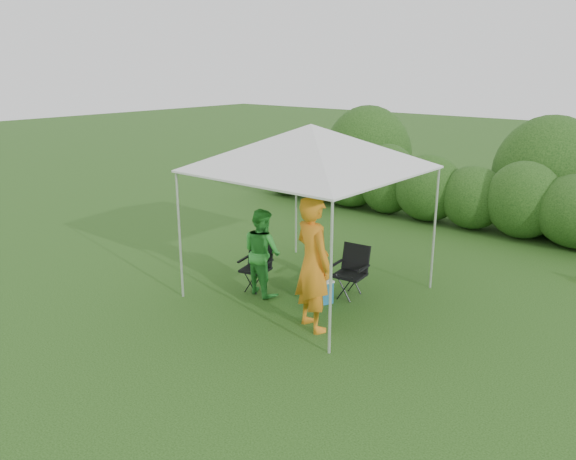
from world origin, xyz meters
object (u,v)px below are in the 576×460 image
Objects in this scene: chair_right at (352,268)px; cooler at (318,289)px; canopy at (311,147)px; chair_left at (258,263)px; woman at (262,252)px; man at (313,264)px.

chair_right reaches higher than cooler.
canopy reaches higher than chair_right.
chair_left is (-0.79, -0.42, -2.00)m from canopy.
canopy is at bearing -126.88° from woman.
woman is 2.61× the size of cooler.
man is at bearing -50.23° from canopy.
chair_left is at bearing -152.14° from canopy.
chair_right is 1.52m from woman.
man is (0.86, -1.03, -1.47)m from canopy.
chair_left is 0.56× the size of woman.
man reaches higher than cooler.
woman reaches higher than cooler.
cooler is at bearing -148.85° from woman.
chair_left is at bearing -158.03° from chair_right.
chair_right is 1.62m from chair_left.
man is (1.65, -0.61, 0.53)m from chair_left.
cooler is at bearing -124.67° from chair_right.
woman reaches higher than chair_left.
woman is at bearing 0.98° from man.
woman is (-1.44, 0.50, -0.26)m from man.
chair_left is at bearing -0.23° from man.
man is (0.23, -1.39, 0.51)m from chair_right.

